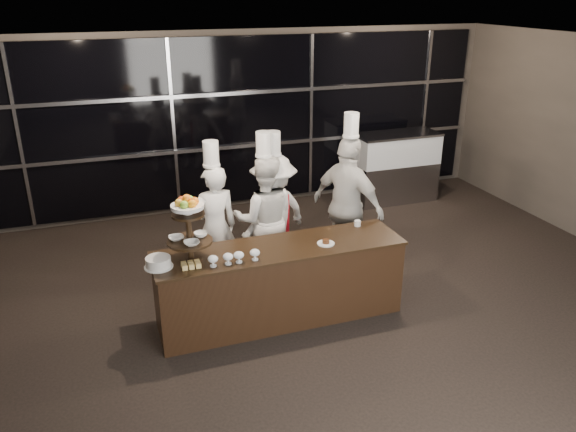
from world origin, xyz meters
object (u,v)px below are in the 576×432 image
object	(u,v)px
layer_cake	(158,262)
chef_a	(215,226)
buffet_counter	(280,282)
chef_c	(274,214)
chef_b	(265,218)
display_case	(395,164)
chef_d	(348,205)
display_stand	(188,224)

from	to	relation	value
layer_cake	chef_a	distance (m)	1.34
buffet_counter	layer_cake	bearing A→B (deg)	-177.87
chef_c	chef_b	bearing A→B (deg)	-138.61
buffet_counter	display_case	distance (m)	4.46
buffet_counter	chef_d	size ratio (longest dim) A/B	1.30
layer_cake	chef_b	world-z (taller)	chef_b
layer_cake	display_case	bearing A→B (deg)	34.49
display_case	chef_c	world-z (taller)	chef_c
display_case	chef_b	distance (m)	3.73
chef_b	chef_d	distance (m)	1.11
chef_a	chef_c	xyz separation A→B (m)	(0.83, 0.15, -0.01)
buffet_counter	chef_d	xyz separation A→B (m)	(1.22, 0.84, 0.49)
buffet_counter	layer_cake	size ratio (longest dim) A/B	9.47
buffet_counter	chef_c	world-z (taller)	chef_c
layer_cake	chef_d	bearing A→B (deg)	19.15
display_stand	layer_cake	distance (m)	0.51
layer_cake	display_case	distance (m)	5.55
buffet_counter	chef_b	xyz separation A→B (m)	(0.13, 1.01, 0.39)
layer_cake	chef_d	size ratio (longest dim) A/B	0.14
chef_b	chef_d	xyz separation A→B (m)	(1.09, -0.16, 0.10)
chef_c	display_stand	bearing A→B (deg)	-138.35
display_stand	buffet_counter	bearing A→B (deg)	0.01
chef_c	chef_d	world-z (taller)	chef_d
chef_b	chef_c	bearing A→B (deg)	41.39
chef_b	display_case	bearing A→B (deg)	33.96
buffet_counter	display_case	world-z (taller)	display_case
display_case	chef_d	size ratio (longest dim) A/B	0.68
chef_a	buffet_counter	bearing A→B (deg)	-62.39
chef_d	buffet_counter	bearing A→B (deg)	-145.47
buffet_counter	chef_c	distance (m)	1.25
layer_cake	chef_a	world-z (taller)	chef_a
display_stand	chef_b	world-z (taller)	chef_b
chef_a	chef_c	bearing A→B (deg)	10.38
chef_a	chef_d	xyz separation A→B (m)	(1.75, -0.16, 0.11)
display_stand	display_case	world-z (taller)	display_stand
buffet_counter	chef_a	size ratio (longest dim) A/B	1.47
display_stand	chef_b	distance (m)	1.59
display_stand	chef_c	size ratio (longest dim) A/B	0.38
display_case	chef_a	size ratio (longest dim) A/B	0.77
layer_cake	chef_a	xyz separation A→B (m)	(0.82, 1.06, -0.13)
chef_b	chef_d	size ratio (longest dim) A/B	0.91
display_stand	chef_c	bearing A→B (deg)	41.65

